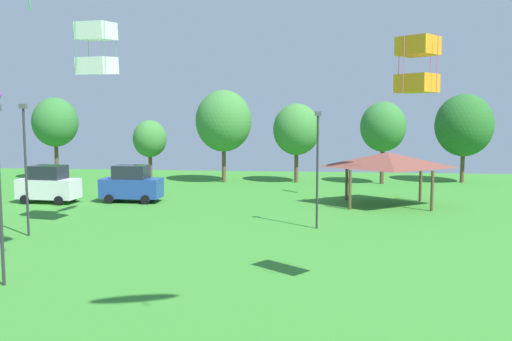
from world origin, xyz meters
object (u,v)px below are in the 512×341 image
parked_car_leftmost (49,185)px  treeline_tree_0 (55,122)px  treeline_tree_1 (150,139)px  park_pavilion (387,160)px  treeline_tree_5 (464,125)px  light_post_0 (26,163)px  treeline_tree_2 (224,121)px  kite_flying_11 (417,65)px  light_post_1 (317,163)px  treeline_tree_4 (383,127)px  kite_flying_4 (97,48)px  treeline_tree_3 (297,130)px  parked_car_second_from_left (131,184)px

parked_car_leftmost → treeline_tree_0: bearing=118.4°
treeline_tree_0 → treeline_tree_1: bearing=10.6°
park_pavilion → treeline_tree_5: (8.33, 13.16, 2.07)m
light_post_0 → treeline_tree_2: 23.36m
kite_flying_11 → treeline_tree_5: (10.01, 32.48, -2.57)m
kite_flying_11 → park_pavilion: size_ratio=0.26×
light_post_1 → treeline_tree_4: bearing=73.5°
kite_flying_4 → treeline_tree_1: 24.61m
parked_car_leftmost → treeline_tree_4: size_ratio=0.59×
light_post_0 → treeline_tree_3: bearing=61.0°
treeline_tree_2 → treeline_tree_5: bearing=5.7°
kite_flying_11 → treeline_tree_3: 31.45m
kite_flying_11 → treeline_tree_1: (-18.87, 32.45, -3.94)m
treeline_tree_1 → treeline_tree_4: size_ratio=0.77×
park_pavilion → treeline_tree_4: (1.04, 11.46, 1.94)m
light_post_0 → treeline_tree_3: size_ratio=0.94×
kite_flying_4 → light_post_0: (-3.45, -1.07, -5.71)m
treeline_tree_0 → parked_car_second_from_left: bearing=-46.5°
kite_flying_11 → treeline_tree_4: bearing=85.0°
treeline_tree_5 → parked_car_second_from_left: bearing=-152.2°
parked_car_leftmost → kite_flying_11: bearing=-35.3°
kite_flying_4 → treeline_tree_5: (24.17, 23.51, -4.31)m
parked_car_second_from_left → kite_flying_11: bearing=-48.8°
treeline_tree_1 → treeline_tree_3: size_ratio=0.78×
kite_flying_4 → parked_car_second_from_left: bearing=100.5°
light_post_0 → treeline_tree_1: (-1.25, 24.55, 0.04)m
treeline_tree_2 → light_post_1: bearing=-66.4°
light_post_0 → treeline_tree_1: size_ratio=1.20×
light_post_0 → treeline_tree_0: bearing=113.2°
kite_flying_4 → park_pavilion: 19.97m
parked_car_second_from_left → light_post_1: bearing=-29.2°
kite_flying_11 → treeline_tree_4: 31.01m
parked_car_leftmost → light_post_0: light_post_0 is taller
parked_car_leftmost → park_pavilion: size_ratio=0.63×
parked_car_second_from_left → treeline_tree_5: (25.98, 13.72, 3.88)m
parked_car_second_from_left → treeline_tree_4: (18.69, 12.02, 3.76)m
parked_car_second_from_left → treeline_tree_1: (-2.90, 13.69, 2.51)m
kite_flying_11 → parked_car_leftmost: (-21.60, 17.82, -6.45)m
park_pavilion → treeline_tree_1: size_ratio=1.20×
parked_car_leftmost → treeline_tree_5: (31.61, 14.66, 3.88)m
treeline_tree_2 → treeline_tree_5: size_ratio=1.04×
parked_car_second_from_left → treeline_tree_1: bearing=102.7°
kite_flying_4 → parked_car_leftmost: bearing=130.0°
light_post_0 → light_post_1: size_ratio=1.06×
park_pavilion → treeline_tree_1: treeline_tree_1 is taller
light_post_1 → treeline_tree_1: (-15.83, 21.15, 0.22)m
treeline_tree_4 → treeline_tree_5: (7.29, 1.70, 0.12)m
kite_flying_4 → kite_flying_11: (14.17, -8.97, -1.73)m
treeline_tree_4 → parked_car_leftmost: bearing=-151.9°
treeline_tree_2 → parked_car_leftmost: bearing=-129.3°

